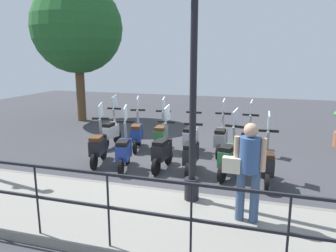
# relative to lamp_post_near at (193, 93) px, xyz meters

# --- Properties ---
(ground_plane) EXTENTS (28.00, 28.00, 0.00)m
(ground_plane) POSITION_rel_lamp_post_near_xyz_m (2.40, 0.74, -2.10)
(ground_plane) COLOR #38383D
(promenade_walkway) EXTENTS (2.20, 20.00, 0.15)m
(promenade_walkway) POSITION_rel_lamp_post_near_xyz_m (-0.75, 0.74, -2.03)
(promenade_walkway) COLOR gray
(promenade_walkway) RESTS_ON ground_plane
(fence_railing) EXTENTS (0.04, 16.03, 1.07)m
(fence_railing) POSITION_rel_lamp_post_near_xyz_m (-1.80, 0.74, -1.21)
(fence_railing) COLOR black
(fence_railing) RESTS_ON promenade_walkway
(lamp_post_near) EXTENTS (0.26, 0.90, 4.39)m
(lamp_post_near) POSITION_rel_lamp_post_near_xyz_m (0.00, 0.00, 0.00)
(lamp_post_near) COLOR black
(lamp_post_near) RESTS_ON promenade_walkway
(pedestrian_with_bag) EXTENTS (0.33, 0.65, 1.59)m
(pedestrian_with_bag) POSITION_rel_lamp_post_near_xyz_m (-0.51, -0.99, -1.02)
(pedestrian_with_bag) COLOR #384C70
(pedestrian_with_bag) RESTS_ON promenade_walkway
(tree_large) EXTENTS (3.65, 3.65, 5.63)m
(tree_large) POSITION_rel_lamp_post_near_xyz_m (6.55, 6.27, 1.69)
(tree_large) COLOR brown
(tree_large) RESTS_ON ground_plane
(scooter_near_0) EXTENTS (1.23, 0.44, 1.54)m
(scooter_near_0) POSITION_rel_lamp_post_near_xyz_m (1.48, -1.29, -1.62)
(scooter_near_0) COLOR black
(scooter_near_0) RESTS_ON ground_plane
(scooter_near_1) EXTENTS (1.21, 0.51, 1.54)m
(scooter_near_1) POSITION_rel_lamp_post_near_xyz_m (1.74, -0.47, -1.62)
(scooter_near_1) COLOR black
(scooter_near_1) RESTS_ON ground_plane
(scooter_near_2) EXTENTS (1.23, 0.44, 1.54)m
(scooter_near_2) POSITION_rel_lamp_post_near_xyz_m (1.69, 0.40, -1.62)
(scooter_near_2) COLOR black
(scooter_near_2) RESTS_ON ground_plane
(scooter_near_3) EXTENTS (1.23, 0.44, 1.54)m
(scooter_near_3) POSITION_rel_lamp_post_near_xyz_m (1.76, 1.13, -1.62)
(scooter_near_3) COLOR black
(scooter_near_3) RESTS_ON ground_plane
(scooter_near_4) EXTENTS (1.21, 0.51, 1.54)m
(scooter_near_4) POSITION_rel_lamp_post_near_xyz_m (1.47, 2.01, -1.62)
(scooter_near_4) COLOR black
(scooter_near_4) RESTS_ON ground_plane
(scooter_near_5) EXTENTS (1.22, 0.49, 1.54)m
(scooter_near_5) POSITION_rel_lamp_post_near_xyz_m (1.67, 2.81, -1.62)
(scooter_near_5) COLOR black
(scooter_near_5) RESTS_ON ground_plane
(scooter_far_0) EXTENTS (1.23, 0.44, 1.54)m
(scooter_far_0) POSITION_rel_lamp_post_near_xyz_m (3.32, -0.79, -1.62)
(scooter_far_0) COLOR black
(scooter_far_0) RESTS_ON ground_plane
(scooter_far_1) EXTENTS (1.23, 0.44, 1.54)m
(scooter_far_1) POSITION_rel_lamp_post_near_xyz_m (3.34, -0.06, -1.62)
(scooter_far_1) COLOR black
(scooter_far_1) RESTS_ON ground_plane
(scooter_far_2) EXTENTS (1.23, 0.44, 1.54)m
(scooter_far_2) POSITION_rel_lamp_post_near_xyz_m (3.27, 0.77, -1.62)
(scooter_far_2) COLOR black
(scooter_far_2) RESTS_ON ground_plane
(scooter_far_3) EXTENTS (1.23, 0.44, 1.54)m
(scooter_far_3) POSITION_rel_lamp_post_near_xyz_m (3.21, 1.63, -1.62)
(scooter_far_3) COLOR black
(scooter_far_3) RESTS_ON ground_plane
(scooter_far_4) EXTENTS (1.21, 0.51, 1.54)m
(scooter_far_4) POSITION_rel_lamp_post_near_xyz_m (3.19, 2.38, -1.62)
(scooter_far_4) COLOR black
(scooter_far_4) RESTS_ON ground_plane
(scooter_far_5) EXTENTS (1.23, 0.44, 1.54)m
(scooter_far_5) POSITION_rel_lamp_post_near_xyz_m (3.23, 3.24, -1.62)
(scooter_far_5) COLOR black
(scooter_far_5) RESTS_ON ground_plane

